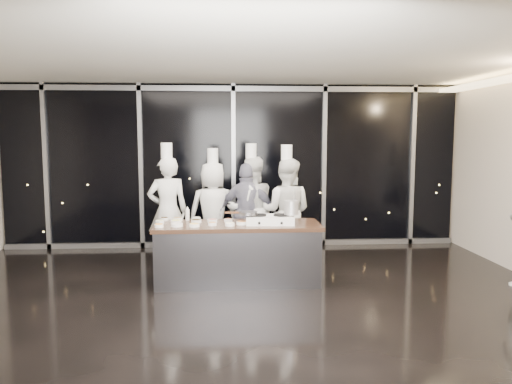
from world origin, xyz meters
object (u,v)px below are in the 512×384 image
(stove, at_px, (270,219))
(chef_right, at_px, (286,211))
(chef_far_left, at_px, (168,210))
(frying_pan, at_px, (247,213))
(chef_center, at_px, (251,208))
(stock_pot, at_px, (291,208))
(guest, at_px, (247,213))
(chef_left, at_px, (213,211))
(demo_counter, at_px, (238,253))

(stove, relative_size, chef_right, 0.35)
(chef_far_left, height_order, chef_right, chef_far_left)
(frying_pan, bearing_deg, chef_center, 87.81)
(stock_pot, height_order, chef_right, chef_right)
(stove, xyz_separation_m, stock_pot, (0.32, -0.03, 0.18))
(guest, xyz_separation_m, chef_right, (0.66, -0.15, 0.05))
(chef_left, height_order, chef_center, chef_center)
(chef_far_left, relative_size, chef_left, 1.05)
(chef_left, bearing_deg, guest, 158.39)
(chef_center, distance_m, guest, 0.18)
(stock_pot, relative_size, chef_left, 0.11)
(stock_pot, bearing_deg, demo_counter, 175.08)
(chef_far_left, distance_m, chef_right, 2.01)
(stock_pot, height_order, guest, guest)
(stock_pot, distance_m, chef_far_left, 2.29)
(chef_far_left, height_order, guest, chef_far_left)
(demo_counter, height_order, chef_left, chef_left)
(frying_pan, xyz_separation_m, chef_left, (-0.53, 1.40, -0.18))
(frying_pan, height_order, chef_far_left, chef_far_left)
(stove, xyz_separation_m, guest, (-0.27, 1.25, -0.10))
(demo_counter, bearing_deg, chef_far_left, 135.69)
(stove, height_order, stock_pot, stock_pot)
(demo_counter, bearing_deg, stock_pot, -4.92)
(guest, bearing_deg, stove, 112.94)
(chef_left, height_order, chef_right, chef_right)
(guest, bearing_deg, frying_pan, 97.76)
(chef_left, relative_size, chef_center, 0.96)
(stove, height_order, guest, guest)
(frying_pan, relative_size, chef_far_left, 0.24)
(frying_pan, bearing_deg, stock_pot, -0.24)
(demo_counter, xyz_separation_m, chef_far_left, (-1.15, 1.12, 0.49))
(frying_pan, relative_size, chef_right, 0.24)
(chef_left, bearing_deg, frying_pan, 104.53)
(demo_counter, xyz_separation_m, stock_pot, (0.80, -0.07, 0.69))
(stove, height_order, frying_pan, frying_pan)
(stove, relative_size, chef_left, 0.37)
(chef_center, xyz_separation_m, guest, (-0.07, -0.15, -0.06))
(stove, xyz_separation_m, chef_right, (0.39, 1.10, -0.05))
(stock_pot, relative_size, chef_far_left, 0.10)
(guest, bearing_deg, stock_pot, 125.32)
(guest, bearing_deg, chef_right, 177.82)
(stock_pot, xyz_separation_m, chef_left, (-1.18, 1.45, -0.26))
(chef_far_left, xyz_separation_m, guest, (1.36, 0.09, -0.08))
(stove, xyz_separation_m, chef_center, (-0.20, 1.40, -0.04))
(demo_counter, bearing_deg, chef_left, 105.64)
(stock_pot, bearing_deg, chef_far_left, 148.54)
(frying_pan, relative_size, stock_pot, 2.37)
(stove, xyz_separation_m, frying_pan, (-0.33, 0.01, 0.10))
(stock_pot, bearing_deg, guest, 114.69)
(demo_counter, bearing_deg, stove, -4.36)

